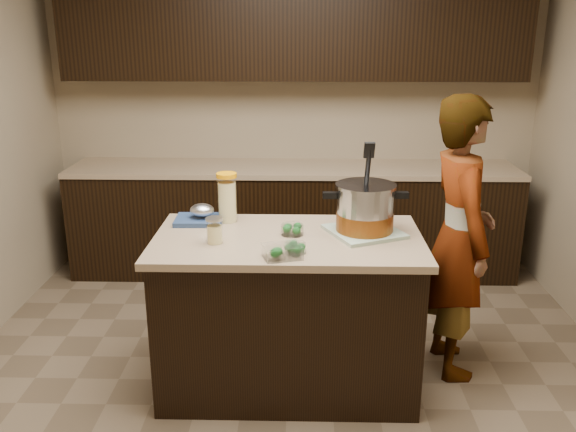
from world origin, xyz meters
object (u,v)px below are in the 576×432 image
(stock_pot, at_px, (365,211))
(person, at_px, (459,238))
(island, at_px, (288,312))
(lemonade_pitcher, at_px, (227,199))

(stock_pot, distance_m, person, 0.62)
(stock_pot, bearing_deg, island, -172.27)
(island, xyz_separation_m, stock_pot, (0.42, 0.07, 0.58))
(island, xyz_separation_m, lemonade_pitcher, (-0.36, 0.27, 0.58))
(person, bearing_deg, lemonade_pitcher, 82.91)
(island, relative_size, lemonade_pitcher, 5.14)
(person, bearing_deg, island, 97.61)
(island, height_order, stock_pot, stock_pot)
(island, relative_size, person, 0.89)
(island, xyz_separation_m, person, (0.98, 0.22, 0.37))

